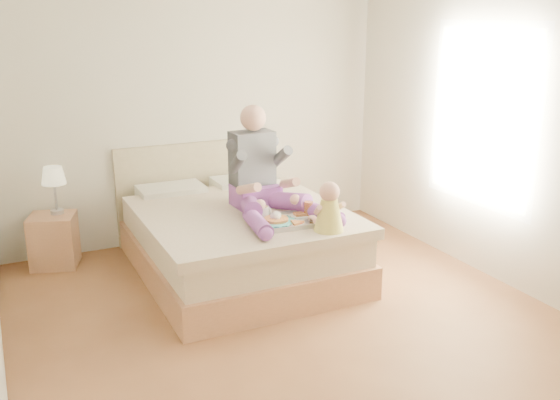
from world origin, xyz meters
name	(u,v)px	position (x,y,z in m)	size (l,w,h in m)	color
room	(297,123)	(0.08, 0.01, 1.51)	(4.02, 4.22, 2.71)	brown
bed	(234,236)	(0.00, 1.08, 0.32)	(1.70, 2.18, 1.00)	#A5704D
nightstand	(54,241)	(-1.48, 1.87, 0.24)	(0.49, 0.46, 0.49)	#A5704D
lamp	(54,178)	(-1.42, 1.90, 0.82)	(0.22, 0.22, 0.44)	#AFB1B6
adult	(262,179)	(0.18, 0.86, 0.88)	(0.78, 1.11, 0.92)	#7D3B94
tray	(288,219)	(0.22, 0.44, 0.64)	(0.54, 0.44, 0.15)	#AFB1B6
baby	(328,211)	(0.43, 0.14, 0.77)	(0.26, 0.35, 0.40)	#DCCD45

